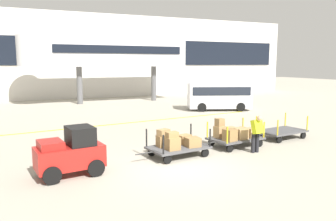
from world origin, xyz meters
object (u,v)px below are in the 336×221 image
(shuttle_van, at_px, (219,94))
(baggage_cart_middle, at_px, (235,135))
(baggage_handler, at_px, (257,132))
(baggage_cart_lead, at_px, (177,144))
(baggage_tug, at_px, (71,153))
(baggage_cart_tail, at_px, (281,131))

(shuttle_van, bearing_deg, baggage_cart_middle, -118.87)
(baggage_handler, bearing_deg, baggage_cart_middle, 101.11)
(baggage_cart_lead, xyz_separation_m, shuttle_van, (8.53, 10.50, 0.70))
(baggage_tug, bearing_deg, baggage_cart_lead, 7.79)
(baggage_handler, bearing_deg, baggage_cart_lead, 166.54)
(baggage_handler, height_order, shuttle_van, shuttle_van)
(baggage_cart_middle, distance_m, shuttle_van, 11.54)
(baggage_cart_middle, xyz_separation_m, baggage_cart_tail, (3.03, 0.44, -0.19))
(baggage_tug, height_order, baggage_cart_lead, baggage_tug)
(baggage_cart_lead, relative_size, shuttle_van, 0.60)
(baggage_cart_tail, bearing_deg, baggage_cart_lead, -171.82)
(baggage_tug, relative_size, baggage_cart_tail, 0.73)
(baggage_cart_middle, bearing_deg, baggage_cart_lead, -171.97)
(baggage_tug, distance_m, baggage_handler, 7.26)
(baggage_cart_middle, distance_m, baggage_handler, 1.25)
(baggage_tug, xyz_separation_m, shuttle_van, (12.59, 11.06, 0.48))
(baggage_cart_tail, bearing_deg, shuttle_van, 75.31)
(baggage_cart_lead, bearing_deg, baggage_handler, -13.46)
(baggage_cart_middle, bearing_deg, shuttle_van, 61.13)
(baggage_cart_lead, bearing_deg, shuttle_van, 50.92)
(baggage_cart_tail, distance_m, shuttle_van, 10.00)
(baggage_tug, relative_size, baggage_cart_middle, 0.73)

